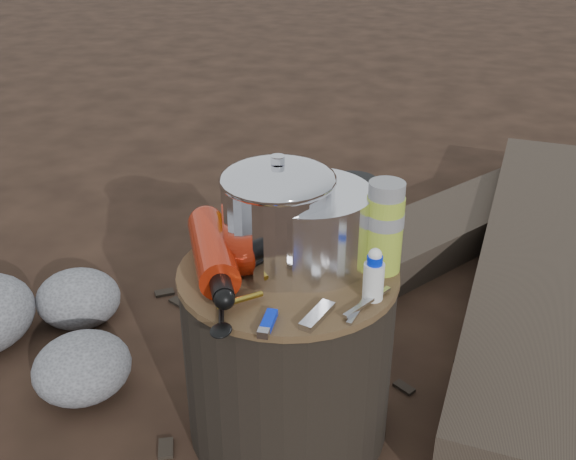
% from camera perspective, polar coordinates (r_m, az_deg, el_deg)
% --- Properties ---
extents(ground, '(60.00, 60.00, 0.00)m').
position_cam_1_polar(ground, '(1.52, 0.00, -16.31)').
color(ground, black).
rests_on(ground, ground).
extents(stump, '(0.43, 0.43, 0.39)m').
position_cam_1_polar(stump, '(1.39, 0.00, -10.44)').
color(stump, black).
rests_on(stump, ground).
extents(log_main, '(0.52, 1.79, 0.15)m').
position_cam_1_polar(log_main, '(2.08, 20.45, -2.60)').
color(log_main, '#332A22').
rests_on(log_main, ground).
extents(log_small, '(1.02, 1.23, 0.11)m').
position_cam_1_polar(log_small, '(2.28, 14.42, 0.58)').
color(log_small, '#332A22').
rests_on(log_small, ground).
extents(foil_windscreen, '(0.25, 0.25, 0.15)m').
position_cam_1_polar(foil_windscreen, '(1.28, 1.74, 0.35)').
color(foil_windscreen, silver).
rests_on(foil_windscreen, stump).
extents(camping_pot, '(0.21, 0.21, 0.21)m').
position_cam_1_polar(camping_pot, '(1.25, -0.85, 1.32)').
color(camping_pot, silver).
rests_on(camping_pot, stump).
extents(fuel_bottle, '(0.20, 0.32, 0.08)m').
position_cam_1_polar(fuel_bottle, '(1.28, -6.50, -1.79)').
color(fuel_bottle, '#A7210B').
rests_on(fuel_bottle, stump).
extents(thermos, '(0.07, 0.07, 0.18)m').
position_cam_1_polar(thermos, '(1.26, 8.27, 0.21)').
color(thermos, '#9DB731').
rests_on(thermos, stump).
extents(travel_mug, '(0.09, 0.09, 0.14)m').
position_cam_1_polar(travel_mug, '(1.37, 5.58, 1.64)').
color(travel_mug, black).
rests_on(travel_mug, stump).
extents(stuff_sack, '(0.17, 0.14, 0.11)m').
position_cam_1_polar(stuff_sack, '(1.41, -1.98, 2.13)').
color(stuff_sack, '#EEBF03').
rests_on(stuff_sack, stump).
extents(food_pouch, '(0.11, 0.07, 0.14)m').
position_cam_1_polar(food_pouch, '(1.39, 1.54, 2.36)').
color(food_pouch, navy).
rests_on(food_pouch, stump).
extents(lighter, '(0.02, 0.07, 0.01)m').
position_cam_1_polar(lighter, '(1.13, -1.67, -7.79)').
color(lighter, '#0423DB').
rests_on(lighter, stump).
extents(multitool, '(0.05, 0.09, 0.01)m').
position_cam_1_polar(multitool, '(1.14, 2.52, -7.38)').
color(multitool, '#B1B1B6').
rests_on(multitool, stump).
extents(pot_grabber, '(0.08, 0.13, 0.01)m').
position_cam_1_polar(pot_grabber, '(1.18, 6.35, -6.34)').
color(pot_grabber, '#B1B1B6').
rests_on(pot_grabber, stump).
extents(spork, '(0.07, 0.14, 0.01)m').
position_cam_1_polar(spork, '(1.17, -5.75, -6.69)').
color(spork, black).
rests_on(spork, stump).
extents(squeeze_bottle, '(0.04, 0.04, 0.09)m').
position_cam_1_polar(squeeze_bottle, '(1.18, 7.39, -4.02)').
color(squeeze_bottle, white).
rests_on(squeeze_bottle, stump).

